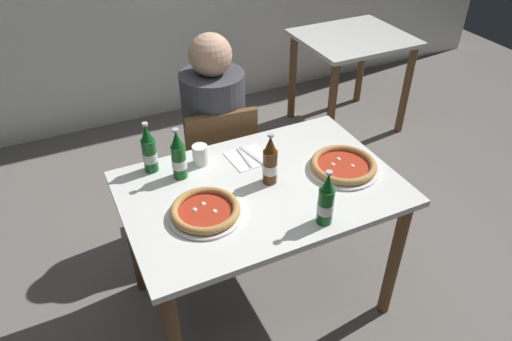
{
  "coord_description": "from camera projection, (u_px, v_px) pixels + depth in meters",
  "views": [
    {
      "loc": [
        -0.73,
        -1.47,
        2.04
      ],
      "look_at": [
        0.0,
        0.05,
        0.8
      ],
      "focal_mm": 33.45,
      "sensor_mm": 36.0,
      "label": 1
    }
  ],
  "objects": [
    {
      "name": "ground_plane",
      "position": [
        260.0,
        297.0,
        2.53
      ],
      "size": [
        8.0,
        8.0,
        0.0
      ],
      "primitive_type": "plane",
      "color": "slate"
    },
    {
      "name": "chair_behind_table",
      "position": [
        218.0,
        162.0,
        2.7
      ],
      "size": [
        0.44,
        0.44,
        0.85
      ],
      "rotation": [
        0.0,
        0.0,
        3.04
      ],
      "color": "brown",
      "rests_on": "ground_plane"
    },
    {
      "name": "pizza_margherita_near",
      "position": [
        205.0,
        211.0,
        1.92
      ],
      "size": [
        0.31,
        0.31,
        0.04
      ],
      "color": "white",
      "rests_on": "dining_table_main"
    },
    {
      "name": "napkin_with_cutlery",
      "position": [
        248.0,
        157.0,
        2.26
      ],
      "size": [
        0.19,
        0.19,
        0.01
      ],
      "color": "white",
      "rests_on": "dining_table_main"
    },
    {
      "name": "pizza_marinara_far",
      "position": [
        343.0,
        166.0,
        2.17
      ],
      "size": [
        0.33,
        0.33,
        0.04
      ],
      "color": "white",
      "rests_on": "dining_table_main"
    },
    {
      "name": "dining_table_main",
      "position": [
        261.0,
        206.0,
        2.15
      ],
      "size": [
        1.2,
        0.8,
        0.75
      ],
      "color": "silver",
      "rests_on": "ground_plane"
    },
    {
      "name": "beer_bottle_extra",
      "position": [
        326.0,
        201.0,
        1.84
      ],
      "size": [
        0.07,
        0.07,
        0.25
      ],
      "color": "#14591E",
      "rests_on": "dining_table_main"
    },
    {
      "name": "dining_table_background",
      "position": [
        351.0,
        56.0,
        3.64
      ],
      "size": [
        0.8,
        0.7,
        0.75
      ],
      "color": "silver",
      "rests_on": "ground_plane"
    },
    {
      "name": "beer_bottle_center",
      "position": [
        179.0,
        157.0,
        2.08
      ],
      "size": [
        0.07,
        0.07,
        0.25
      ],
      "color": "#14591E",
      "rests_on": "dining_table_main"
    },
    {
      "name": "paper_cup",
      "position": [
        200.0,
        155.0,
        2.19
      ],
      "size": [
        0.07,
        0.07,
        0.09
      ],
      "primitive_type": "cylinder",
      "color": "white",
      "rests_on": "dining_table_main"
    },
    {
      "name": "beer_bottle_left",
      "position": [
        270.0,
        162.0,
        2.05
      ],
      "size": [
        0.07,
        0.07,
        0.25
      ],
      "color": "#512D0F",
      "rests_on": "dining_table_main"
    },
    {
      "name": "diner_seated",
      "position": [
        216.0,
        142.0,
        2.68
      ],
      "size": [
        0.34,
        0.34,
        1.21
      ],
      "color": "#2D3342",
      "rests_on": "ground_plane"
    },
    {
      "name": "beer_bottle_right",
      "position": [
        149.0,
        151.0,
        2.12
      ],
      "size": [
        0.07,
        0.07,
        0.25
      ],
      "color": "#14591E",
      "rests_on": "dining_table_main"
    }
  ]
}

